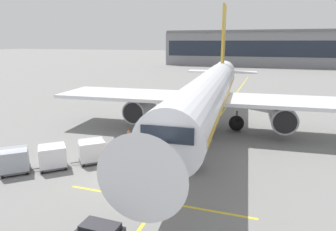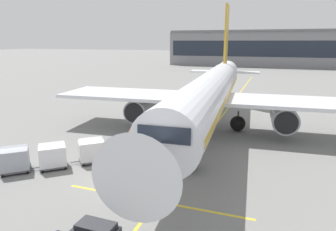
% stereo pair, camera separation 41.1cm
% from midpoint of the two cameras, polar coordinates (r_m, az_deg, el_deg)
% --- Properties ---
extents(ground_plane, '(600.00, 600.00, 0.00)m').
position_cam_midpoint_polar(ground_plane, '(22.25, -8.10, -11.50)').
color(ground_plane, slate).
extents(parked_airplane, '(33.36, 43.66, 14.91)m').
position_cam_midpoint_polar(parked_airplane, '(32.22, 8.21, 4.06)').
color(parked_airplane, silver).
rests_on(parked_airplane, ground).
extents(belt_loader, '(4.85, 4.24, 3.21)m').
position_cam_midpoint_polar(belt_loader, '(26.56, -6.26, -5.09)').
color(belt_loader, silver).
rests_on(belt_loader, ground).
extents(baggage_cart_lead, '(2.57, 2.53, 1.91)m').
position_cam_midpoint_polar(baggage_cart_lead, '(25.05, -13.73, -6.34)').
color(baggage_cart_lead, '#515156').
rests_on(baggage_cart_lead, ground).
extents(baggage_cart_second, '(2.57, 2.53, 1.91)m').
position_cam_midpoint_polar(baggage_cart_second, '(24.78, -20.50, -7.07)').
color(baggage_cart_second, '#515156').
rests_on(baggage_cart_second, ground).
extents(baggage_cart_third, '(2.57, 2.53, 1.91)m').
position_cam_midpoint_polar(baggage_cart_third, '(25.16, -26.55, -7.36)').
color(baggage_cart_third, '#515156').
rests_on(baggage_cart_third, ground).
extents(ground_crew_by_loader, '(0.35, 0.55, 1.74)m').
position_cam_midpoint_polar(ground_crew_by_loader, '(25.86, -13.19, -5.67)').
color(ground_crew_by_loader, black).
rests_on(ground_crew_by_loader, ground).
extents(ground_crew_by_carts, '(0.51, 0.40, 1.74)m').
position_cam_midpoint_polar(ground_crew_by_carts, '(26.25, -4.77, -5.04)').
color(ground_crew_by_carts, black).
rests_on(ground_crew_by_carts, ground).
extents(ground_crew_marshaller, '(0.37, 0.53, 1.74)m').
position_cam_midpoint_polar(ground_crew_marshaller, '(23.24, -9.79, -7.75)').
color(ground_crew_marshaller, '#333847').
rests_on(ground_crew_marshaller, ground).
extents(safety_cone_engine_keepout, '(0.71, 0.71, 0.80)m').
position_cam_midpoint_polar(safety_cone_engine_keepout, '(31.32, -2.24, -3.03)').
color(safety_cone_engine_keepout, black).
rests_on(safety_cone_engine_keepout, ground).
extents(safety_cone_wingtip, '(0.69, 0.69, 0.78)m').
position_cam_midpoint_polar(safety_cone_wingtip, '(33.80, -0.47, -1.77)').
color(safety_cone_wingtip, black).
rests_on(safety_cone_wingtip, ground).
extents(safety_cone_nose_mark, '(0.62, 0.62, 0.70)m').
position_cam_midpoint_polar(safety_cone_nose_mark, '(31.50, -6.95, -3.12)').
color(safety_cone_nose_mark, black).
rests_on(safety_cone_nose_mark, ground).
extents(apron_guidance_line_lead_in, '(0.20, 110.00, 0.01)m').
position_cam_midpoint_polar(apron_guidance_line_lead_in, '(32.41, 8.14, -3.29)').
color(apron_guidance_line_lead_in, yellow).
rests_on(apron_guidance_line_lead_in, ground).
extents(apron_guidance_line_stop_bar, '(12.00, 0.20, 0.01)m').
position_cam_midpoint_polar(apron_guidance_line_stop_bar, '(19.13, -2.04, -15.84)').
color(apron_guidance_line_stop_bar, yellow).
rests_on(apron_guidance_line_stop_bar, ground).
extents(terminal_building, '(91.05, 20.26, 13.64)m').
position_cam_midpoint_polar(terminal_building, '(128.52, 22.00, 11.65)').
color(terminal_building, gray).
rests_on(terminal_building, ground).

